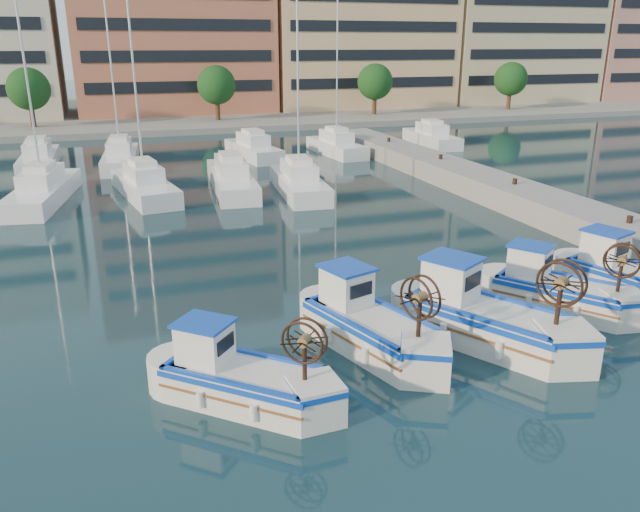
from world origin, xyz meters
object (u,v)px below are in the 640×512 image
(fishing_boat_d, at_px, (557,289))
(fishing_boat_e, at_px, (630,277))
(fishing_boat_b, at_px, (369,324))
(fishing_boat_a, at_px, (240,377))
(fishing_boat_c, at_px, (483,316))

(fishing_boat_d, bearing_deg, fishing_boat_e, -34.60)
(fishing_boat_b, bearing_deg, fishing_boat_e, -14.23)
(fishing_boat_a, xyz_separation_m, fishing_boat_e, (14.01, 2.25, 0.07))
(fishing_boat_a, bearing_deg, fishing_boat_b, -26.48)
(fishing_boat_c, xyz_separation_m, fishing_boat_e, (6.65, 1.35, -0.07))
(fishing_boat_b, bearing_deg, fishing_boat_c, -30.27)
(fishing_boat_b, xyz_separation_m, fishing_boat_d, (6.89, 0.58, -0.05))
(fishing_boat_a, distance_m, fishing_boat_e, 14.19)
(fishing_boat_e, bearing_deg, fishing_boat_b, 164.88)
(fishing_boat_a, height_order, fishing_boat_c, fishing_boat_c)
(fishing_boat_a, distance_m, fishing_boat_c, 7.42)
(fishing_boat_b, height_order, fishing_boat_d, fishing_boat_b)
(fishing_boat_b, bearing_deg, fishing_boat_a, -176.13)
(fishing_boat_a, height_order, fishing_boat_e, fishing_boat_e)
(fishing_boat_a, xyz_separation_m, fishing_boat_c, (7.36, 0.90, 0.14))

